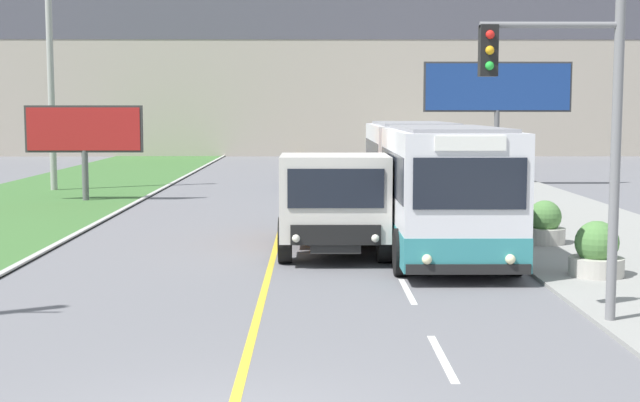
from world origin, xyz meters
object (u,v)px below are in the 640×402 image
Objects in this scene: billboard_small at (84,132)px; planter_round_far at (476,192)px; planter_round_third at (504,206)px; traffic_light_mast at (573,118)px; planter_round_second at (545,225)px; planter_round_near at (597,252)px; dump_truck at (334,203)px; utility_pole_far at (50,68)px; car_distant at (320,172)px; city_bus at (427,182)px; billboard_large at (497,90)px.

planter_round_far is (14.39, -2.55, -2.06)m from billboard_small.
planter_round_far is (-0.01, 4.40, 0.00)m from planter_round_third.
traffic_light_mast is 4.73× the size of planter_round_second.
billboard_small is 21.46m from planter_round_near.
dump_truck is at bearing 117.55° from traffic_light_mast.
car_distant is at bearing 7.74° from utility_pole_far.
car_distant is 18.14m from planter_round_second.
billboard_small is at bearing -146.59° from car_distant.
billboard_small is at bearing 132.45° from planter_round_near.
billboard_small is (-11.64, 10.30, 1.05)m from city_bus.
car_distant is at bearing 112.93° from planter_round_third.
planter_round_far reaches higher than planter_round_third.
dump_truck is 0.60× the size of utility_pole_far.
traffic_light_mast is 8.87m from planter_round_second.
utility_pole_far is at bearing 122.39° from traffic_light_mast.
billboard_small is 3.90× the size of planter_round_near.
planter_round_far is at bearing -22.30° from utility_pole_far.
billboard_large is 6.06× the size of planter_round_second.
billboard_small is 16.13m from planter_round_third.
planter_round_third is (1.67, 12.64, -2.77)m from traffic_light_mast.
city_bus reaches higher than planter_round_second.
utility_pole_far is 19.53m from billboard_large.
planter_round_second is at bearing -89.27° from planter_round_far.
dump_truck is 5.63× the size of planter_round_second.
billboard_large is 18.43m from planter_round_second.
planter_round_second is at bearing -72.21° from car_distant.
traffic_light_mast is at bearing -81.58° from car_distant.
planter_round_near is 1.01× the size of planter_round_far.
utility_pole_far is 1.55× the size of billboard_large.
city_bus is 11.52× the size of planter_round_far.
dump_truck reaches higher than planter_round_third.
car_distant is 0.65× the size of billboard_large.
dump_truck is at bearing -132.86° from planter_round_third.
utility_pole_far is (-14.10, 14.65, 3.64)m from city_bus.
city_bus is 2.99× the size of car_distant.
car_distant is 3.81× the size of planter_round_near.
planter_round_near is 1.03× the size of planter_round_second.
planter_round_far is (5.43, -8.46, -0.12)m from car_distant.
car_distant is 0.97× the size of billboard_small.
car_distant is 10.90m from billboard_small.
billboard_small reaches higher than car_distant.
billboard_large is 6.00× the size of planter_round_third.
car_distant is at bearing 107.79° from planter_round_second.
planter_round_third is at bearing 50.45° from city_bus.
city_bus is at bearing -107.46° from billboard_large.
utility_pole_far is 9.13× the size of planter_round_near.
planter_round_third is (16.86, -11.31, -4.65)m from utility_pole_far.
planter_round_second is at bearing -20.44° from city_bus.
planter_round_far is (5.28, 10.10, -0.68)m from dump_truck.
city_bus is at bearing 43.01° from dump_truck.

